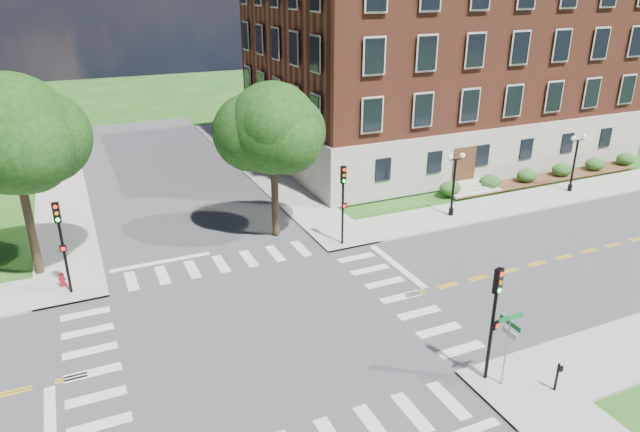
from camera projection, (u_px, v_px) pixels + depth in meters
name	position (u px, v px, depth m)	size (l,w,h in m)	color
ground	(264.00, 331.00, 25.54)	(160.00, 160.00, 0.00)	#184914
road_ew	(264.00, 331.00, 25.54)	(90.00, 12.00, 0.01)	#3D3D3F
road_ns	(264.00, 331.00, 25.54)	(12.00, 90.00, 0.01)	#3D3D3F
sidewalk_ne	(386.00, 182.00, 44.33)	(34.00, 34.00, 0.12)	#9E9B93
crosswalk_east	(401.00, 297.00, 28.28)	(2.20, 10.20, 0.02)	silver
stop_bar_east	(397.00, 266.00, 31.42)	(0.40, 5.50, 0.00)	silver
main_building	(437.00, 58.00, 50.05)	(30.60, 22.40, 16.50)	#A29F8F
shrub_row	(543.00, 181.00, 44.92)	(18.00, 2.00, 1.30)	#214416
tree_c	(11.00, 134.00, 27.61)	(5.96, 5.96, 10.54)	black
tree_d	(273.00, 129.00, 32.67)	(5.34, 5.34, 9.29)	black
traffic_signal_se	(494.00, 310.00, 21.18)	(0.37, 0.44, 4.80)	black
traffic_signal_ne	(343.00, 195.00, 32.63)	(0.36, 0.42, 4.80)	black
traffic_signal_nw	(61.00, 236.00, 27.35)	(0.35, 0.39, 4.80)	black
twin_lamp_west	(454.00, 181.00, 37.06)	(1.36, 0.36, 4.23)	black
twin_lamp_east	(575.00, 160.00, 41.48)	(1.36, 0.36, 4.23)	black
street_sign_pole	(508.00, 336.00, 21.16)	(1.10, 1.10, 3.10)	gray
push_button_post	(558.00, 376.00, 21.40)	(0.14, 0.21, 1.20)	black
fire_hydrant	(62.00, 280.00, 28.99)	(0.35, 0.35, 0.75)	#AA0D16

